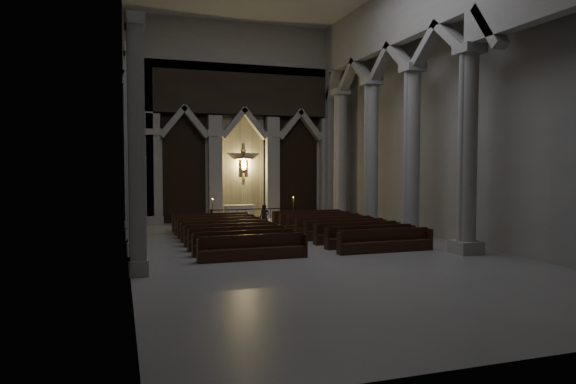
% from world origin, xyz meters
% --- Properties ---
extents(room, '(24.00, 24.10, 12.00)m').
position_xyz_m(room, '(0.00, 0.00, 7.60)').
color(room, gray).
rests_on(room, ground).
extents(sanctuary_wall, '(14.00, 0.77, 12.00)m').
position_xyz_m(sanctuary_wall, '(0.00, 11.54, 6.62)').
color(sanctuary_wall, '#9E9C94').
rests_on(sanctuary_wall, ground).
extents(right_arcade, '(1.00, 24.00, 12.00)m').
position_xyz_m(right_arcade, '(5.50, 1.33, 7.83)').
color(right_arcade, '#9E9C94').
rests_on(right_arcade, ground).
extents(left_pilasters, '(0.60, 13.00, 8.03)m').
position_xyz_m(left_pilasters, '(-6.75, 3.50, 3.91)').
color(left_pilasters, '#9E9C94').
rests_on(left_pilasters, ground).
extents(sanctuary_step, '(8.50, 2.60, 0.15)m').
position_xyz_m(sanctuary_step, '(0.00, 10.60, 0.07)').
color(sanctuary_step, '#9E9C94').
rests_on(sanctuary_step, ground).
extents(altar, '(1.82, 0.73, 0.93)m').
position_xyz_m(altar, '(-0.54, 10.57, 0.62)').
color(altar, silver).
rests_on(altar, sanctuary_step).
extents(altar_rail, '(5.01, 0.09, 0.98)m').
position_xyz_m(altar_rail, '(0.00, 9.16, 0.65)').
color(altar_rail, black).
rests_on(altar_rail, ground).
extents(candle_stand_left, '(0.26, 0.26, 1.56)m').
position_xyz_m(candle_stand_left, '(-2.33, 9.44, 0.42)').
color(candle_stand_left, olive).
rests_on(candle_stand_left, ground).
extents(candle_stand_right, '(0.27, 0.27, 1.58)m').
position_xyz_m(candle_stand_right, '(2.43, 9.31, 0.43)').
color(candle_stand_right, olive).
rests_on(candle_stand_right, ground).
extents(pews, '(9.46, 9.30, 0.90)m').
position_xyz_m(pews, '(-0.00, 3.24, 0.30)').
color(pews, black).
rests_on(pews, ground).
extents(worshipper, '(0.56, 0.45, 1.35)m').
position_xyz_m(worshipper, '(0.03, 7.04, 0.68)').
color(worshipper, black).
rests_on(worshipper, ground).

